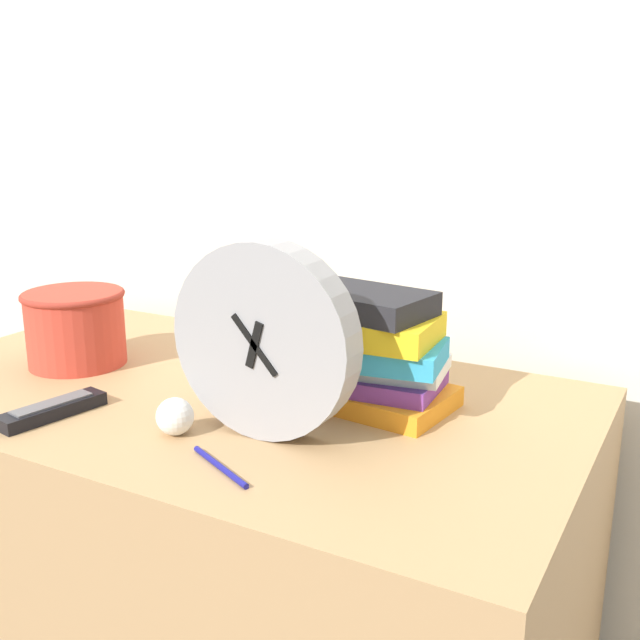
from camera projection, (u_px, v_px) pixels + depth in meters
The scene contains 8 objects.
wall_back at pixel (338, 92), 1.46m from camera, with size 6.00×0.04×2.40m.
desk at pixel (229, 578), 1.33m from camera, with size 1.18×0.68×0.71m.
desk_clock at pixel (264, 341), 1.03m from camera, with size 0.28×0.05×0.28m.
book_stack at pixel (373, 352), 1.15m from camera, with size 0.26×0.19×0.18m.
basket at pixel (75, 325), 1.36m from camera, with size 0.18×0.18×0.14m.
tv_remote at pixel (52, 410), 1.13m from camera, with size 0.07×0.17×0.02m.
crumpled_paper_ball at pixel (175, 416), 1.06m from camera, with size 0.05×0.05×0.05m.
pen at pixel (220, 467), 0.96m from camera, with size 0.12×0.07×0.01m.
Camera 1 is at (0.71, -0.61, 1.15)m, focal length 42.00 mm.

